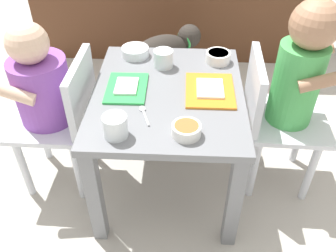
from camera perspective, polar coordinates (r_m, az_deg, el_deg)
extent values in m
plane|color=#B2ADA3|center=(1.48, 0.00, -8.21)|extent=(7.00, 7.00, 0.00)
cube|color=slate|center=(1.20, 0.00, 4.96)|extent=(0.49, 0.59, 0.03)
cube|color=slate|center=(1.18, -11.34, -10.77)|extent=(0.04, 0.04, 0.40)
cube|color=slate|center=(1.17, 10.23, -11.62)|extent=(0.04, 0.04, 0.40)
cube|color=slate|center=(1.56, -7.48, 4.34)|extent=(0.04, 0.04, 0.40)
cube|color=slate|center=(1.55, 8.51, 3.87)|extent=(0.04, 0.04, 0.40)
cube|color=silver|center=(1.36, -17.80, 1.12)|extent=(0.29, 0.29, 0.02)
cube|color=silver|center=(1.25, -13.38, 5.13)|extent=(0.03, 0.27, 0.22)
cylinder|color=purple|center=(1.29, -18.87, 5.34)|extent=(0.19, 0.19, 0.23)
sphere|color=beige|center=(1.21, -21.05, 12.04)|extent=(0.13, 0.13, 0.13)
cylinder|color=silver|center=(1.56, -19.03, -0.72)|extent=(0.03, 0.03, 0.28)
cylinder|color=silver|center=(1.43, -21.61, -5.94)|extent=(0.03, 0.03, 0.28)
cylinder|color=silver|center=(1.49, -11.92, -1.11)|extent=(0.03, 0.03, 0.28)
cylinder|color=silver|center=(1.36, -13.88, -6.65)|extent=(0.03, 0.03, 0.28)
cylinder|color=beige|center=(1.36, -19.91, 9.81)|extent=(0.15, 0.04, 0.09)
cylinder|color=beige|center=(1.20, -23.16, 4.75)|extent=(0.15, 0.04, 0.09)
cube|color=silver|center=(1.35, 17.94, 0.94)|extent=(0.29, 0.29, 0.02)
cube|color=silver|center=(1.26, 13.36, 5.48)|extent=(0.03, 0.27, 0.22)
cylinder|color=#4CB259|center=(1.27, 19.28, 6.16)|extent=(0.15, 0.15, 0.28)
sphere|color=#A87A5B|center=(1.18, 21.97, 14.48)|extent=(0.15, 0.15, 0.15)
cylinder|color=silver|center=(1.41, 21.34, -6.61)|extent=(0.03, 0.03, 0.28)
cylinder|color=silver|center=(1.55, 19.85, -1.26)|extent=(0.03, 0.03, 0.28)
cylinder|color=silver|center=(1.36, 13.24, -6.39)|extent=(0.03, 0.03, 0.28)
cylinder|color=silver|center=(1.50, 12.52, -0.89)|extent=(0.03, 0.03, 0.28)
cylinder|color=#A87A5B|center=(1.18, 23.04, 6.42)|extent=(0.15, 0.04, 0.09)
cylinder|color=#A87A5B|center=(1.32, 21.34, 10.57)|extent=(0.15, 0.04, 0.09)
ellipsoid|color=#332D28|center=(1.81, -1.57, 10.86)|extent=(0.36, 0.33, 0.20)
sphere|color=#332D28|center=(1.89, 3.35, 13.81)|extent=(0.12, 0.12, 0.12)
sphere|color=black|center=(1.92, 4.33, 13.98)|extent=(0.05, 0.05, 0.05)
torus|color=green|center=(1.88, 2.51, 13.15)|extent=(0.08, 0.10, 0.10)
sphere|color=#332D28|center=(1.72, -6.08, 10.45)|extent=(0.05, 0.05, 0.05)
cylinder|color=#332D28|center=(1.91, 1.61, 7.09)|extent=(0.04, 0.04, 0.14)
cylinder|color=#332D28|center=(1.97, 0.01, 8.26)|extent=(0.04, 0.04, 0.14)
cylinder|color=#332D28|center=(1.82, -3.10, 5.23)|extent=(0.04, 0.04, 0.14)
cylinder|color=#332D28|center=(1.88, -4.62, 6.50)|extent=(0.04, 0.04, 0.14)
cube|color=green|center=(1.21, -6.46, 5.90)|extent=(0.13, 0.18, 0.01)
cube|color=white|center=(1.21, -6.49, 6.21)|extent=(0.07, 0.10, 0.01)
cube|color=orange|center=(1.20, 6.54, 5.54)|extent=(0.16, 0.20, 0.01)
cube|color=white|center=(1.20, 6.57, 5.86)|extent=(0.09, 0.11, 0.01)
cylinder|color=white|center=(1.01, -8.23, -0.03)|extent=(0.07, 0.07, 0.07)
cylinder|color=silver|center=(1.02, -8.14, -0.70)|extent=(0.06, 0.06, 0.03)
cylinder|color=white|center=(1.31, -0.72, 10.46)|extent=(0.07, 0.07, 0.06)
cylinder|color=silver|center=(1.32, -0.72, 9.87)|extent=(0.06, 0.06, 0.03)
cylinder|color=white|center=(1.02, 2.88, -0.65)|extent=(0.08, 0.08, 0.03)
cylinder|color=#B26633|center=(1.01, 2.91, -0.04)|extent=(0.07, 0.07, 0.01)
cylinder|color=white|center=(1.36, 7.80, 10.61)|extent=(0.09, 0.09, 0.04)
cylinder|color=#4C8C33|center=(1.35, 7.86, 11.19)|extent=(0.07, 0.07, 0.01)
cylinder|color=white|center=(1.39, -5.14, 11.46)|extent=(0.10, 0.10, 0.03)
cylinder|color=#B26633|center=(1.39, -5.17, 11.97)|extent=(0.08, 0.08, 0.01)
cylinder|color=silver|center=(1.08, -3.46, 1.28)|extent=(0.03, 0.07, 0.01)
ellipsoid|color=silver|center=(1.12, -4.02, 2.74)|extent=(0.03, 0.03, 0.01)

